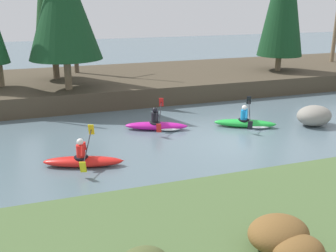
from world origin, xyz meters
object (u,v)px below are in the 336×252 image
kayaker_middle (159,125)px  kayaker_trailing (84,160)px  kayaker_lead (247,123)px  boulder_midstream (314,116)px

kayaker_middle → kayaker_trailing: size_ratio=0.99×
kayaker_lead → kayaker_middle: bearing=-166.2°
kayaker_middle → kayaker_trailing: 4.66m
kayaker_lead → kayaker_trailing: 7.73m
boulder_midstream → kayaker_lead: bearing=165.8°
boulder_midstream → kayaker_trailing: bearing=-173.1°
kayaker_middle → boulder_midstream: kayaker_middle is taller
kayaker_lead → boulder_midstream: kayaker_lead is taller
kayaker_lead → kayaker_middle: 3.96m
boulder_midstream → kayaker_middle: bearing=166.2°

